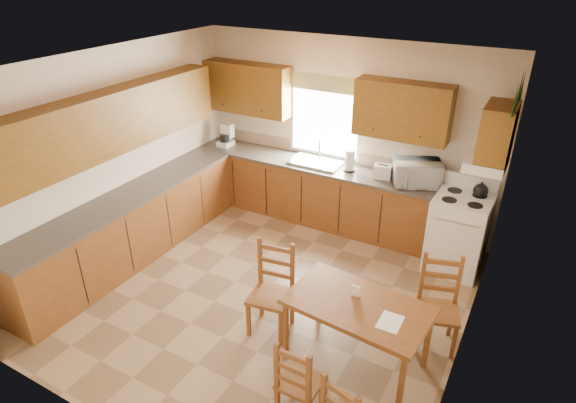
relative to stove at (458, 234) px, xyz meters
The scene contains 34 objects.
floor 2.55m from the stove, 138.12° to the right, with size 4.50×4.50×0.00m, color #8A6D4D.
ceiling 3.34m from the stove, 138.12° to the right, with size 4.50×4.50×0.00m, color brown.
wall_left 4.52m from the stove, 157.89° to the right, with size 4.50×4.50×0.00m, color beige.
wall_right 1.92m from the stove, 77.05° to the right, with size 4.50×4.50×0.00m, color beige.
wall_back 2.13m from the stove, 162.79° to the left, with size 4.50×4.50×0.00m, color beige.
wall_front 4.43m from the stove, 115.43° to the right, with size 4.50×4.50×0.00m, color beige.
lower_cab_back 2.26m from the stove, behind, with size 3.75×0.60×0.88m, color brown.
lower_cab_left 4.23m from the stove, 154.47° to the right, with size 0.60×3.60×0.88m, color brown.
counter_back 2.29m from the stove, behind, with size 3.75×0.63×0.04m, color #4B423C.
counter_left 4.25m from the stove, 154.47° to the right, with size 0.63×3.60×0.04m, color #4B423C.
backsplash 2.37m from the stove, 165.78° to the left, with size 3.75×0.01×0.18m, color #9C8169.
upper_cab_back_left 3.70m from the stove, behind, with size 1.41×0.33×0.75m, color brown.
upper_cab_back_right 1.74m from the stove, 157.63° to the left, with size 1.25×0.33×0.75m, color brown.
upper_cab_left 4.56m from the stove, 155.24° to the right, with size 0.33×3.60×0.75m, color brown.
upper_cab_stove 1.42m from the stove, ahead, with size 0.33×0.62×0.62m, color brown.
range_hood 1.04m from the stove, ahead, with size 0.44×0.62×0.12m, color silver.
window_frame 2.47m from the stove, 165.80° to the left, with size 1.13×0.02×1.18m, color silver.
window_pane 2.47m from the stove, 165.93° to the left, with size 1.05×0.01×1.10m, color white.
window_valance 2.72m from the stove, 166.55° to the left, with size 1.19×0.01×0.24m, color #476B30.
sink_basin 2.23m from the stove, behind, with size 0.75×0.45×0.04m, color silver.
pine_decal_a 1.95m from the stove, 44.80° to the right, with size 0.22×0.22×0.36m, color black.
pine_decal_b 1.96m from the stove, ahead, with size 0.22×0.22×0.36m, color black.
pine_decal_c 1.94m from the stove, 40.82° to the left, with size 0.22×0.22×0.36m, color black.
stove is the anchor object (origin of this frame).
coffeemaker 3.81m from the stove, behind, with size 0.21×0.25×0.36m, color silver.
paper_towel 1.76m from the stove, behind, with size 0.13×0.13×0.31m, color white.
toaster 1.28m from the stove, 167.08° to the left, with size 0.24×0.15×0.19m, color silver.
microwave 0.94m from the stove, 157.82° to the left, with size 0.56×0.40×0.34m, color silver.
dining_table 2.23m from the stove, 103.25° to the right, with size 1.34×0.77×0.72m, color brown.
chair_near_right 3.06m from the stove, 103.25° to the right, with size 0.36×0.34×0.86m, color brown.
chair_far_left 2.64m from the stove, 124.19° to the right, with size 0.43×0.41×1.02m, color brown.
chair_far_right 1.55m from the stove, 85.40° to the right, with size 0.42×0.40×0.99m, color brown.
table_paper 2.28m from the stove, 94.17° to the right, with size 0.20×0.27×0.00m, color white.
table_card 2.17m from the stove, 105.72° to the right, with size 0.09×0.02×0.12m, color white.
Camera 1 is at (2.52, -3.97, 3.67)m, focal length 30.00 mm.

